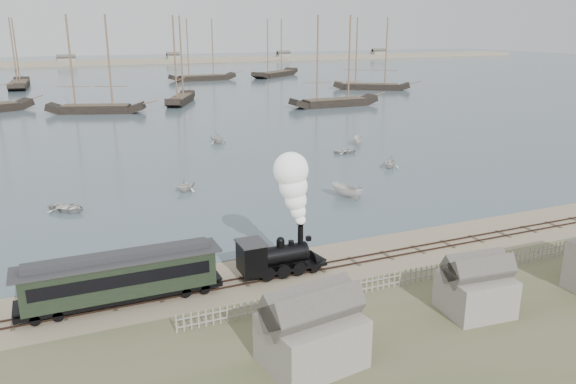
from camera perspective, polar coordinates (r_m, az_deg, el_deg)
name	(u,v)px	position (r m, az deg, el deg)	size (l,w,h in m)	color
ground	(353,251)	(46.19, 6.59, -5.93)	(600.00, 600.00, 0.00)	tan
harbor_water	(109,78)	(208.68, -17.71, 10.94)	(600.00, 336.00, 0.06)	#40525C
rail_track	(365,259)	(44.60, 7.87, -6.77)	(120.00, 1.80, 0.16)	#36251D
picket_fence_west	(320,303)	(37.78, 3.23, -11.19)	(19.00, 0.10, 1.20)	gray
picket_fence_east	(540,260)	(48.34, 24.24, -6.31)	(15.00, 0.10, 1.20)	gray
shed_left	(311,363)	(31.81, 2.39, -16.99)	(5.00, 4.00, 4.10)	gray
shed_mid	(474,312)	(38.54, 18.33, -11.49)	(4.00, 3.50, 3.60)	gray
far_spit	(89,64)	(288.16, -19.52, 12.11)	(500.00, 20.00, 1.80)	tan
locomotive	(292,222)	(40.39, 0.40, -3.04)	(6.99, 2.61, 8.72)	black
passenger_coach	(121,276)	(38.26, -16.62, -8.19)	(13.00, 2.51, 3.16)	black
beached_dinghy	(290,253)	(44.51, 0.24, -6.23)	(3.31, 2.36, 0.69)	silver
rowboat_0	(67,208)	(59.10, -21.52, -1.48)	(3.82, 2.73, 0.79)	silver
rowboat_1	(186,185)	(62.68, -10.35, 0.73)	(2.75, 2.37, 1.45)	silver
rowboat_2	(347,191)	(59.45, 5.97, 0.07)	(3.90, 1.47, 1.51)	silver
rowboat_3	(345,151)	(80.71, 5.86, 4.17)	(3.30, 2.36, 0.68)	silver
rowboat_4	(390,162)	(73.16, 10.33, 3.05)	(2.96, 2.56, 1.56)	silver
rowboat_5	(357,141)	(86.69, 7.06, 5.20)	(3.45, 1.30, 1.33)	silver
rowboat_7	(217,138)	(87.82, -7.20, 5.47)	(3.27, 2.83, 1.72)	silver
schooner_2	(92,64)	(123.94, -19.30, 12.16)	(19.79, 4.57, 20.00)	black
schooner_3	(179,60)	(135.06, -11.05, 13.05)	(17.92, 4.13, 20.00)	black
schooner_4	(335,61)	(127.93, 4.81, 13.11)	(20.94, 4.83, 20.00)	black
schooner_5	(373,54)	(163.93, 8.60, 13.72)	(21.52, 4.97, 20.00)	black
schooner_7	(15,53)	(185.37, -25.99, 12.60)	(23.68, 5.46, 20.00)	black
schooner_8	(202,50)	(192.40, -8.77, 14.11)	(22.37, 5.16, 20.00)	black
schooner_9	(275,48)	(205.80, -1.30, 14.43)	(25.55, 5.90, 20.00)	black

